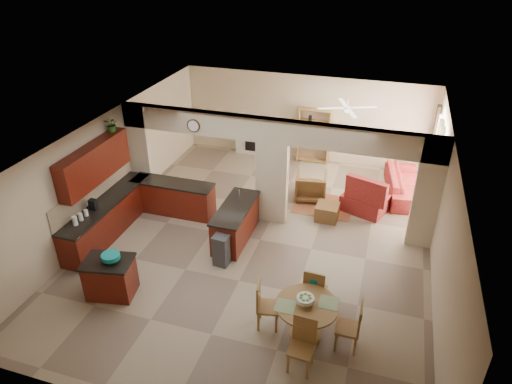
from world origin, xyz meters
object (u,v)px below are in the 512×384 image
(dining_table, at_px, (306,315))
(sofa, at_px, (405,184))
(armchair, at_px, (311,186))
(kitchen_island, at_px, (110,277))

(dining_table, distance_m, sofa, 6.32)
(dining_table, height_order, armchair, same)
(kitchen_island, height_order, sofa, kitchen_island)
(dining_table, bearing_deg, armchair, 100.24)
(dining_table, bearing_deg, kitchen_island, -179.39)
(sofa, bearing_deg, dining_table, 157.32)
(dining_table, height_order, sofa, dining_table)
(kitchen_island, relative_size, armchair, 1.26)
(armchair, bearing_deg, kitchen_island, 50.83)
(kitchen_island, distance_m, sofa, 8.39)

